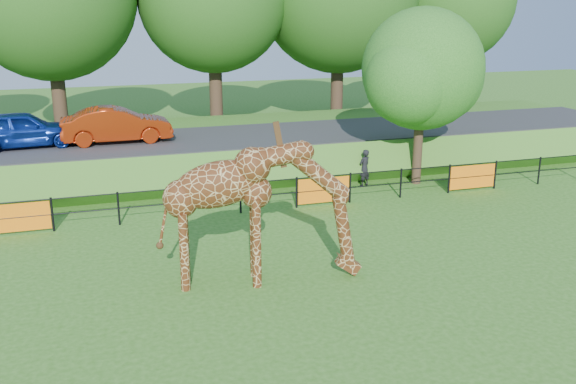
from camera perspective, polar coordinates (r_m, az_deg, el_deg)
name	(u,v)px	position (r m, az deg, el deg)	size (l,w,h in m)	color
ground	(323,320)	(14.78, 3.11, -11.26)	(90.00, 90.00, 0.00)	#316619
giraffe	(261,213)	(16.01, -2.38, -1.88)	(5.13, 0.94, 3.67)	#4E2610
perimeter_fence	(240,198)	(21.70, -4.25, -0.49)	(28.07, 0.10, 1.10)	black
embankment	(201,148)	(28.79, -7.71, 3.87)	(40.00, 9.00, 1.30)	#316619
road	(207,139)	(27.20, -7.21, 4.68)	(40.00, 5.00, 0.12)	#2F2F31
car_blue	(22,129)	(27.11, -22.53, 5.18)	(1.69, 4.20, 1.43)	#1334A2
car_red	(117,125)	(26.87, -14.99, 5.79)	(1.52, 4.34, 1.43)	#9D290B
visitor	(365,168)	(25.02, 6.82, 2.15)	(0.53, 0.34, 1.44)	black
tree_east	(424,74)	(25.19, 12.00, 10.24)	(5.40, 4.71, 6.76)	#382619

